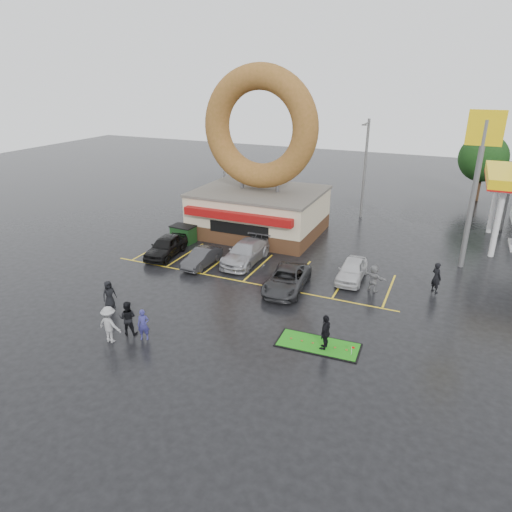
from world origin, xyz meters
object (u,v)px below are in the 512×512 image
at_px(car_black, 166,246).
at_px(person_cameraman, 325,332).
at_px(car_grey, 287,280).
at_px(putting_green, 318,345).
at_px(donut_shop, 259,181).
at_px(car_white, 352,270).
at_px(streetlight_mid, 365,167).
at_px(person_blue, 143,325).
at_px(shell_sign, 479,162).
at_px(dumpster, 184,234).
at_px(streetlight_left, 223,158).
at_px(car_dgrey, 202,258).
at_px(streetlight_right, 512,176).
at_px(car_silver, 246,252).

height_order(car_black, person_cameraman, person_cameraman).
relative_size(car_grey, putting_green, 1.15).
height_order(donut_shop, car_white, donut_shop).
bearing_deg(streetlight_mid, person_blue, -102.26).
relative_size(shell_sign, dumpster, 5.89).
bearing_deg(person_cameraman, car_black, -114.20).
xyz_separation_m(donut_shop, streetlight_left, (-7.00, 6.95, 0.32)).
bearing_deg(car_dgrey, car_grey, -6.84).
bearing_deg(shell_sign, putting_green, -114.36).
bearing_deg(streetlight_mid, person_cameraman, -82.31).
height_order(shell_sign, car_black, shell_sign).
height_order(streetlight_right, dumpster, streetlight_right).
height_order(streetlight_left, car_black, streetlight_left).
bearing_deg(dumpster, streetlight_right, 34.03).
bearing_deg(person_blue, streetlight_left, 82.72).
xyz_separation_m(streetlight_right, person_blue, (-17.61, -26.82, -3.95)).
relative_size(car_black, putting_green, 1.05).
relative_size(car_silver, car_white, 1.29).
bearing_deg(car_black, streetlight_left, 94.61).
bearing_deg(car_black, dumpster, 91.61).
bearing_deg(donut_shop, dumpster, -134.40).
bearing_deg(person_cameraman, streetlight_left, -139.39).
height_order(car_dgrey, putting_green, car_dgrey).
distance_m(streetlight_right, car_white, 18.50).
relative_size(streetlight_left, putting_green, 2.12).
bearing_deg(streetlight_right, car_silver, -138.21).
relative_size(car_grey, car_white, 1.21).
bearing_deg(dumpster, putting_green, -31.26).
bearing_deg(car_black, car_grey, -15.74).
distance_m(car_white, putting_green, 8.51).
height_order(donut_shop, streetlight_right, donut_shop).
distance_m(streetlight_left, putting_green, 27.86).
relative_size(streetlight_mid, dumpster, 5.00).
height_order(car_silver, person_cameraman, person_cameraman).
bearing_deg(car_white, dumpster, 171.87).
xyz_separation_m(streetlight_mid, car_dgrey, (-7.80, -16.26, -4.17)).
distance_m(streetlight_right, car_silver, 23.48).
height_order(car_grey, person_cameraman, person_cameraman).
bearing_deg(car_white, putting_green, -89.43).
distance_m(streetlight_mid, car_grey, 17.92).
bearing_deg(car_dgrey, streetlight_left, 114.87).
height_order(shell_sign, car_grey, shell_sign).
relative_size(car_black, car_silver, 0.86).
distance_m(shell_sign, car_black, 22.30).
xyz_separation_m(shell_sign, dumpster, (-20.60, -3.73, -6.73)).
height_order(car_silver, dumpster, car_silver).
relative_size(streetlight_left, car_dgrey, 2.42).
height_order(donut_shop, dumpster, donut_shop).
xyz_separation_m(streetlight_right, putting_green, (-9.27, -23.77, -4.75)).
relative_size(car_black, person_cameraman, 2.35).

